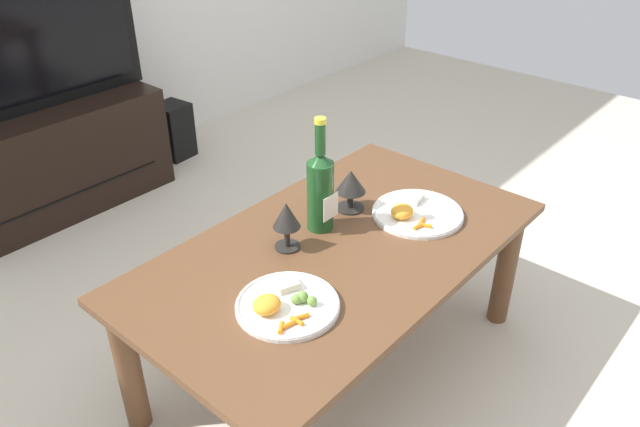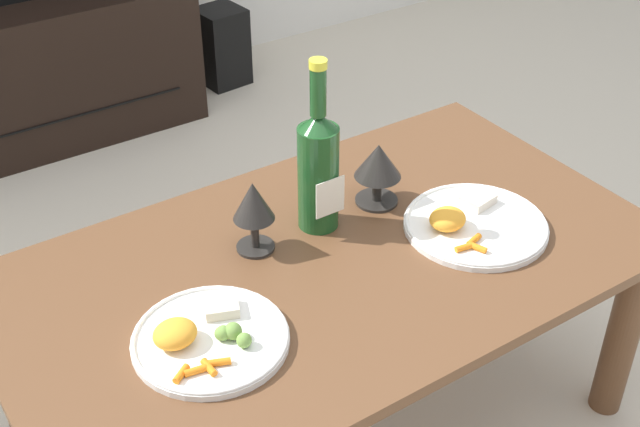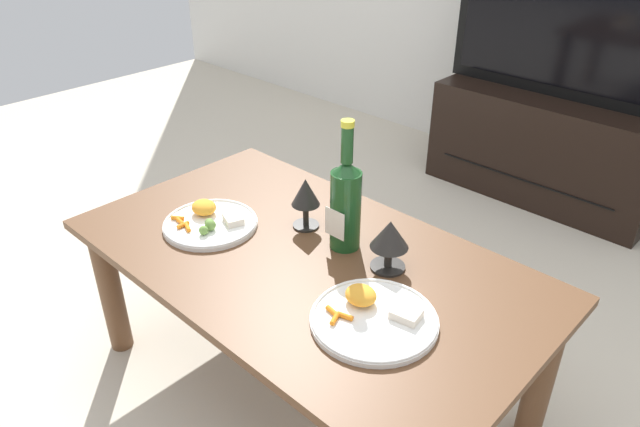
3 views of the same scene
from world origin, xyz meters
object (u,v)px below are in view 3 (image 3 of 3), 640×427
dining_table (305,280)px  dinner_plate_left (210,222)px  wine_bottle (346,201)px  goblet_right (390,237)px  goblet_left (306,195)px  dinner_plate_right (373,316)px  tv_screen (572,25)px  tv_stand (547,146)px

dining_table → dinner_plate_left: (-0.30, -0.08, 0.09)m
wine_bottle → goblet_right: wine_bottle is taller
goblet_left → dinner_plate_left: size_ratio=0.56×
dinner_plate_right → wine_bottle: bearing=143.4°
dining_table → dinner_plate_left: size_ratio=4.73×
dining_table → goblet_right: goblet_right is taller
goblet_left → dinner_plate_left: 0.29m
dining_table → wine_bottle: bearing=67.5°
wine_bottle → dinner_plate_left: 0.41m
dining_table → tv_screen: bearing=92.0°
goblet_right → dinner_plate_right: 0.22m
tv_screen → dinner_plate_left: size_ratio=3.98×
tv_screen → dinner_plate_right: tv_screen is taller
dining_table → wine_bottle: (0.04, 0.11, 0.22)m
dining_table → goblet_right: (0.19, 0.11, 0.17)m
tv_screen → dinner_plate_right: 1.79m
tv_stand → tv_screen: size_ratio=0.96×
tv_screen → wine_bottle: 1.56m
wine_bottle → goblet_left: size_ratio=2.39×
goblet_left → goblet_right: 0.29m
tv_stand → wine_bottle: bearing=-86.2°
tv_screen → goblet_right: size_ratio=7.75×
goblet_left → goblet_right: bearing=0.0°
tv_stand → dinner_plate_left: dinner_plate_left is taller
wine_bottle → dinner_plate_left: bearing=-151.8°
tv_stand → wine_bottle: wine_bottle is taller
wine_bottle → dinner_plate_right: size_ratio=1.24×
wine_bottle → goblet_left: (-0.15, -0.00, -0.04)m
tv_screen → wine_bottle: (0.10, -1.54, -0.18)m
goblet_right → tv_stand: bearing=99.1°
dinner_plate_left → dinner_plate_right: 0.59m
dining_table → dinner_plate_right: dinner_plate_right is taller
goblet_right → dinner_plate_right: (0.10, -0.18, -0.08)m
tv_stand → dinner_plate_left: bearing=-98.0°
wine_bottle → dinner_plate_left: wine_bottle is taller
tv_screen → goblet_left: bearing=-91.6°
dinner_plate_left → goblet_left: bearing=42.9°
tv_stand → tv_screen: 0.55m
dinner_plate_right → dinner_plate_left: bearing=-179.8°
tv_stand → dinner_plate_left: (-0.24, -1.73, 0.25)m
dining_table → goblet_left: bearing=133.4°
dining_table → dinner_plate_left: bearing=-165.5°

